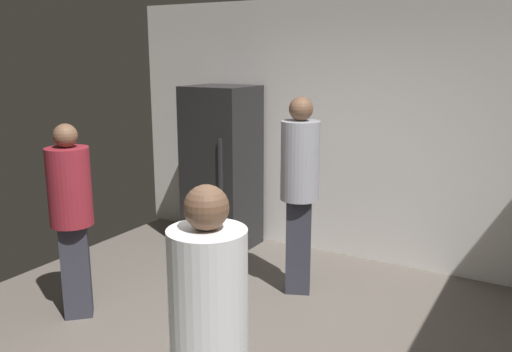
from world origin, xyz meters
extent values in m
cube|color=silver|center=(0.00, 2.63, 1.35)|extent=(5.32, 0.06, 2.70)
cube|color=black|center=(-1.33, 2.20, 0.90)|extent=(0.70, 0.65, 1.80)
cube|color=#262628|center=(-1.12, 1.86, 0.99)|extent=(0.03, 0.03, 0.60)
cylinder|color=white|center=(0.68, -0.92, 1.12)|extent=(0.48, 0.48, 0.63)
sphere|color=brown|center=(0.68, -0.92, 1.53)|extent=(0.19, 0.19, 0.19)
cube|color=#2D2D38|center=(-0.05, 1.52, 0.44)|extent=(0.27, 0.24, 0.88)
cylinder|color=gray|center=(-0.05, 1.52, 1.23)|extent=(0.45, 0.45, 0.70)
sphere|color=brown|center=(-0.05, 1.52, 1.68)|extent=(0.21, 0.21, 0.21)
cube|color=#2D2D38|center=(-1.44, 0.19, 0.40)|extent=(0.28, 0.28, 0.79)
cylinder|color=maroon|center=(-1.44, 0.19, 1.11)|extent=(0.48, 0.48, 0.63)
sphere|color=brown|center=(-1.44, 0.19, 1.52)|extent=(0.19, 0.19, 0.19)
camera|label=1|loc=(1.91, -2.64, 2.15)|focal=37.62mm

